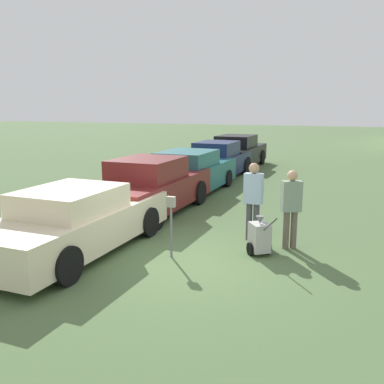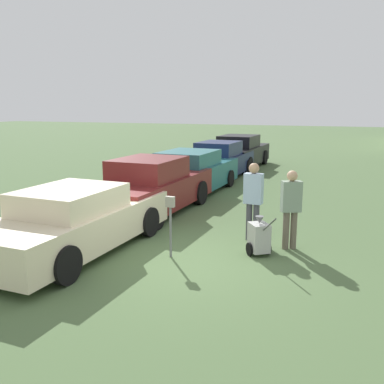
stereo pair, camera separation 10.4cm
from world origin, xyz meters
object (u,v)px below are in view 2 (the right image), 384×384
object	(u,v)px
parked_car_maroon	(151,188)
person_worker	(253,197)
parked_car_navy	(220,161)
equipment_cart	(259,237)
parking_meter	(170,215)
parked_car_cream	(76,221)
parked_car_teal	(190,173)
parked_car_black	(239,153)
person_supervisor	(291,205)

from	to	relation	value
parked_car_maroon	person_worker	world-z (taller)	person_worker
parked_car_maroon	person_worker	distance (m)	3.69
parked_car_navy	equipment_cart	distance (m)	9.85
parked_car_maroon	parking_meter	size ratio (longest dim) A/B	3.89
parked_car_cream	equipment_cart	xyz separation A→B (m)	(3.72, 1.18, -0.29)
parked_car_teal	parked_car_navy	bearing A→B (deg)	91.69
parked_car_teal	parking_meter	size ratio (longest dim) A/B	4.11
person_worker	parked_car_navy	bearing A→B (deg)	-63.66
parked_car_cream	parking_meter	bearing A→B (deg)	12.79
parked_car_navy	parked_car_black	xyz separation A→B (m)	(-0.00, 3.34, 0.04)
parked_car_navy	person_supervisor	distance (m)	9.49
parking_meter	person_supervisor	size ratio (longest dim) A/B	0.74
parked_car_maroon	person_supervisor	world-z (taller)	person_supervisor
parked_car_black	person_worker	bearing A→B (deg)	-72.06
parked_car_maroon	parked_car_black	distance (m)	10.01
parked_car_navy	parked_car_black	world-z (taller)	parked_car_black
parked_car_maroon	parking_meter	distance (m)	3.82
person_worker	person_supervisor	distance (m)	0.95
parked_car_navy	person_worker	xyz separation A→B (m)	(3.36, -8.18, 0.33)
parked_car_maroon	equipment_cart	xyz separation A→B (m)	(3.72, -2.45, -0.37)
parking_meter	person_worker	size ratio (longest dim) A/B	0.71
parked_car_teal	parked_car_navy	distance (m)	3.52
parked_car_navy	person_worker	world-z (taller)	person_worker
parked_car_black	equipment_cart	distance (m)	13.00
parking_meter	person_supervisor	world-z (taller)	person_supervisor
parked_car_teal	parked_car_black	world-z (taller)	parked_car_black
person_worker	person_supervisor	xyz separation A→B (m)	(0.90, -0.30, -0.05)
parked_car_teal	equipment_cart	bearing A→B (deg)	-54.70
person_worker	equipment_cart	size ratio (longest dim) A/B	1.83
parking_meter	parked_car_maroon	bearing A→B (deg)	122.22
parking_meter	equipment_cart	bearing A→B (deg)	24.89
parked_car_cream	parked_car_maroon	xyz separation A→B (m)	(-0.00, 3.63, 0.08)
parked_car_cream	parked_car_black	bearing A→B (deg)	91.69
parked_car_teal	parked_car_black	size ratio (longest dim) A/B	1.04
parking_meter	person_supervisor	xyz separation A→B (m)	(2.23, 1.42, 0.09)
parked_car_cream	parked_car_navy	distance (m)	10.29
parked_car_black	parked_car_navy	bearing A→B (deg)	-88.31
parked_car_teal	equipment_cart	distance (m)	6.72
person_supervisor	equipment_cart	xyz separation A→B (m)	(-0.54, -0.64, -0.61)
parked_car_teal	parked_car_navy	size ratio (longest dim) A/B	1.10
parked_car_teal	parked_car_navy	xyz separation A→B (m)	(-0.00, 3.52, 0.01)
parked_car_teal	parking_meter	distance (m)	6.69
parked_car_maroon	parking_meter	xyz separation A→B (m)	(2.03, -3.23, 0.15)
parked_car_black	equipment_cart	size ratio (longest dim) A/B	5.10
parked_car_black	person_supervisor	xyz separation A→B (m)	(4.26, -11.82, 0.24)
person_worker	parked_car_teal	bearing A→B (deg)	-50.19
parked_car_maroon	equipment_cart	size ratio (longest dim) A/B	5.03
parked_car_cream	person_supervisor	size ratio (longest dim) A/B	2.87
parked_car_maroon	equipment_cart	bearing A→B (deg)	-31.66
parked_car_maroon	parked_car_cream	bearing A→B (deg)	-88.31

